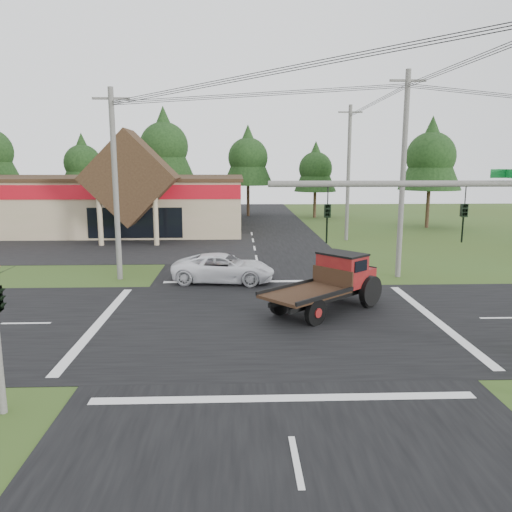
{
  "coord_description": "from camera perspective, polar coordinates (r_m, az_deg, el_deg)",
  "views": [
    {
      "loc": [
        -1.25,
        -19.95,
        6.51
      ],
      "look_at": [
        -0.42,
        3.09,
        2.2
      ],
      "focal_mm": 35.0,
      "sensor_mm": 36.0,
      "label": 1
    }
  ],
  "objects": [
    {
      "name": "ground",
      "position": [
        21.03,
        1.46,
        -7.45
      ],
      "size": [
        120.0,
        120.0,
        0.0
      ],
      "primitive_type": "plane",
      "color": "#394B1B",
      "rests_on": "ground"
    },
    {
      "name": "road_ns",
      "position": [
        21.02,
        1.46,
        -7.43
      ],
      "size": [
        12.0,
        120.0,
        0.02
      ],
      "primitive_type": "cube",
      "color": "black",
      "rests_on": "ground"
    },
    {
      "name": "road_ew",
      "position": [
        21.02,
        1.46,
        -7.42
      ],
      "size": [
        120.0,
        12.0,
        0.02
      ],
      "primitive_type": "cube",
      "color": "black",
      "rests_on": "ground"
    },
    {
      "name": "parking_apron",
      "position": [
        41.5,
        -19.93,
        0.95
      ],
      "size": [
        28.0,
        14.0,
        0.02
      ],
      "primitive_type": "cube",
      "color": "black",
      "rests_on": "ground"
    },
    {
      "name": "cvs_building",
      "position": [
        51.73,
        -18.38,
        5.92
      ],
      "size": [
        30.4,
        18.2,
        9.19
      ],
      "color": "tan",
      "rests_on": "ground"
    },
    {
      "name": "traffic_signal_mast",
      "position": [
        14.47,
        27.2,
        1.12
      ],
      "size": [
        8.12,
        0.24,
        7.0
      ],
      "color": "#595651",
      "rests_on": "ground"
    },
    {
      "name": "utility_pole_nw",
      "position": [
        28.78,
        -15.78,
        7.96
      ],
      "size": [
        2.0,
        0.3,
        10.5
      ],
      "color": "#595651",
      "rests_on": "ground"
    },
    {
      "name": "utility_pole_ne",
      "position": [
        29.45,
        16.45,
        8.96
      ],
      "size": [
        2.0,
        0.3,
        11.5
      ],
      "color": "#595651",
      "rests_on": "ground"
    },
    {
      "name": "utility_pole_n",
      "position": [
        42.97,
        10.51,
        9.39
      ],
      "size": [
        2.0,
        0.3,
        11.2
      ],
      "color": "#595651",
      "rests_on": "ground"
    },
    {
      "name": "tree_row_b",
      "position": [
        64.73,
        -19.21,
        10.19
      ],
      "size": [
        5.6,
        5.6,
        10.1
      ],
      "color": "#332316",
      "rests_on": "ground"
    },
    {
      "name": "tree_row_c",
      "position": [
        61.62,
        -10.47,
        12.48
      ],
      "size": [
        7.28,
        7.28,
        13.13
      ],
      "color": "#332316",
      "rests_on": "ground"
    },
    {
      "name": "tree_row_d",
      "position": [
        61.97,
        -0.92,
        11.39
      ],
      "size": [
        6.16,
        6.16,
        11.11
      ],
      "color": "#332316",
      "rests_on": "ground"
    },
    {
      "name": "tree_row_e",
      "position": [
        60.67,
        6.82,
        10.07
      ],
      "size": [
        5.04,
        5.04,
        9.09
      ],
      "color": "#332316",
      "rests_on": "ground"
    },
    {
      "name": "tree_side_ne",
      "position": [
        53.54,
        19.38,
        10.94
      ],
      "size": [
        6.16,
        6.16,
        11.11
      ],
      "color": "#332316",
      "rests_on": "ground"
    },
    {
      "name": "antique_flatbed_truck",
      "position": [
        22.21,
        7.85,
        -3.15
      ],
      "size": [
        6.12,
        5.76,
        2.55
      ],
      "primitive_type": null,
      "rotation": [
        0.0,
        0.0,
        -0.85
      ],
      "color": "#5C0D0F",
      "rests_on": "ground"
    },
    {
      "name": "white_pickup",
      "position": [
        27.69,
        -3.73,
        -1.38
      ],
      "size": [
        5.87,
        3.22,
        1.56
      ],
      "primitive_type": "imported",
      "rotation": [
        0.0,
        0.0,
        1.45
      ],
      "color": "white",
      "rests_on": "ground"
    }
  ]
}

